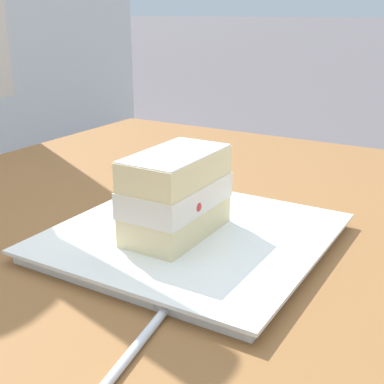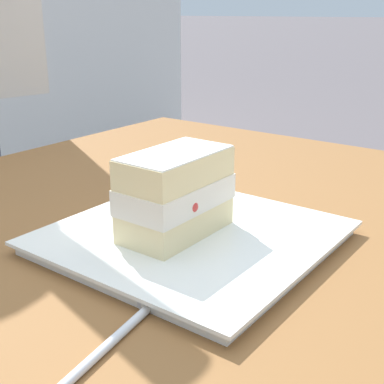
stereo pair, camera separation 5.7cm
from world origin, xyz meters
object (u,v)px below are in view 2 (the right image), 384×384
(cake_slice, at_px, (175,193))
(patio_table, at_px, (172,337))
(dessert_plate, at_px, (192,237))
(dessert_fork, at_px, (121,333))

(cake_slice, bearing_deg, patio_table, -151.18)
(patio_table, distance_m, dessert_plate, 0.11)
(patio_table, bearing_deg, dessert_plate, 6.91)
(dessert_fork, bearing_deg, cake_slice, 24.01)
(patio_table, xyz_separation_m, dessert_fork, (-0.13, -0.06, 0.10))
(dessert_plate, bearing_deg, patio_table, -173.09)
(patio_table, distance_m, cake_slice, 0.16)
(dessert_fork, bearing_deg, dessert_plate, 18.93)
(dessert_plate, distance_m, dessert_fork, 0.19)
(dessert_plate, bearing_deg, dessert_fork, -161.07)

